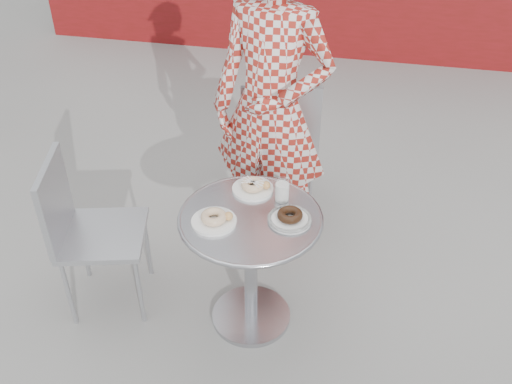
% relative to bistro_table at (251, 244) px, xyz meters
% --- Properties ---
extents(ground, '(60.00, 60.00, 0.00)m').
position_rel_bistro_table_xyz_m(ground, '(0.01, -0.03, -0.51)').
color(ground, '#999792').
rests_on(ground, ground).
extents(bistro_table, '(0.67, 0.67, 0.68)m').
position_rel_bistro_table_xyz_m(bistro_table, '(0.00, 0.00, 0.00)').
color(bistro_table, silver).
rests_on(bistro_table, ground).
extents(chair_far, '(0.53, 0.53, 0.95)m').
position_rel_bistro_table_xyz_m(chair_far, '(-0.04, 1.01, -0.22)').
color(chair_far, '#B1B3B9').
rests_on(chair_far, ground).
extents(chair_left, '(0.51, 0.50, 0.87)m').
position_rel_bistro_table_xyz_m(chair_left, '(-0.77, -0.01, -0.25)').
color(chair_left, '#B1B3B9').
rests_on(chair_left, ground).
extents(seated_person, '(0.74, 0.57, 1.81)m').
position_rel_bistro_table_xyz_m(seated_person, '(-0.02, 0.62, 0.39)').
color(seated_person, maroon).
rests_on(seated_person, ground).
extents(plate_far, '(0.20, 0.20, 0.05)m').
position_rel_bistro_table_xyz_m(plate_far, '(-0.03, 0.20, 0.19)').
color(plate_far, white).
rests_on(plate_far, bistro_table).
extents(plate_near, '(0.21, 0.21, 0.05)m').
position_rel_bistro_table_xyz_m(plate_near, '(-0.15, -0.08, 0.19)').
color(plate_near, white).
rests_on(plate_near, bistro_table).
extents(plate_checker, '(0.20, 0.20, 0.05)m').
position_rel_bistro_table_xyz_m(plate_checker, '(0.18, 0.01, 0.18)').
color(plate_checker, white).
rests_on(plate_checker, bistro_table).
extents(milk_cup, '(0.07, 0.07, 0.11)m').
position_rel_bistro_table_xyz_m(milk_cup, '(0.12, 0.15, 0.22)').
color(milk_cup, white).
rests_on(milk_cup, bistro_table).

